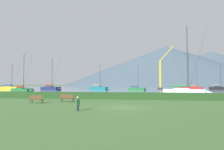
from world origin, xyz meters
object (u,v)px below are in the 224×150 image
object	(u,v)px
sailboat_slip_8	(137,89)
sailboat_slip_5	(185,92)
sailboat_slip_0	(22,90)
sailboat_slip_2	(11,88)
sailboat_slip_9	(196,88)
park_bench_near_path	(67,98)
dock_crane	(161,76)
sailboat_slip_4	(219,88)
sailboat_slip_1	(187,89)
sailboat_slip_6	(51,88)
sailboat_slip_7	(99,88)
park_bench_under_tree	(36,99)
person_seated_viewer	(78,103)

from	to	relation	value
sailboat_slip_8	sailboat_slip_5	bearing A→B (deg)	-54.45
sailboat_slip_0	sailboat_slip_2	size ratio (longest dim) A/B	1.08
sailboat_slip_2	sailboat_slip_9	size ratio (longest dim) A/B	1.05
park_bench_near_path	dock_crane	bearing A→B (deg)	79.74
sailboat_slip_4	sailboat_slip_9	xyz separation A→B (m)	(-5.31, 16.72, -0.12)
sailboat_slip_1	sailboat_slip_6	distance (m)	48.52
sailboat_slip_6	sailboat_slip_2	bearing A→B (deg)	-144.59
sailboat_slip_4	sailboat_slip_7	bearing A→B (deg)	-156.67
sailboat_slip_0	park_bench_under_tree	world-z (taller)	sailboat_slip_0
park_bench_near_path	park_bench_under_tree	world-z (taller)	same
sailboat_slip_1	sailboat_slip_4	size ratio (longest dim) A/B	1.10
sailboat_slip_6	park_bench_near_path	world-z (taller)	sailboat_slip_6
sailboat_slip_5	dock_crane	world-z (taller)	dock_crane
sailboat_slip_6	park_bench_under_tree	xyz separation A→B (m)	(22.79, -51.15, -0.24)
sailboat_slip_7	person_seated_viewer	distance (m)	64.84
sailboat_slip_1	person_seated_viewer	distance (m)	53.37
sailboat_slip_0	sailboat_slip_2	bearing A→B (deg)	152.00
sailboat_slip_6	park_bench_near_path	xyz separation A→B (m)	(25.67, -48.70, -0.23)
sailboat_slip_0	sailboat_slip_4	distance (m)	72.83
sailboat_slip_6	sailboat_slip_1	bearing A→B (deg)	11.13
sailboat_slip_0	sailboat_slip_6	distance (m)	20.47
sailboat_slip_4	park_bench_under_tree	size ratio (longest dim) A/B	6.75
sailboat_slip_1	sailboat_slip_4	bearing A→B (deg)	69.94
sailboat_slip_0	sailboat_slip_4	size ratio (longest dim) A/B	1.02
person_seated_viewer	dock_crane	distance (m)	76.34
sailboat_slip_0	dock_crane	xyz separation A→B (m)	(40.38, 38.70, 5.07)
sailboat_slip_2	sailboat_slip_5	world-z (taller)	sailboat_slip_5
sailboat_slip_1	sailboat_slip_5	world-z (taller)	sailboat_slip_5
sailboat_slip_5	sailboat_slip_7	xyz separation A→B (m)	(-26.26, 36.77, -0.09)
sailboat_slip_1	park_bench_near_path	xyz separation A→B (m)	(-22.38, -41.91, -0.18)
sailboat_slip_4	sailboat_slip_8	world-z (taller)	sailboat_slip_4
sailboat_slip_9	person_seated_viewer	world-z (taller)	sailboat_slip_9
sailboat_slip_2	park_bench_near_path	xyz separation A→B (m)	(39.61, -44.64, -0.22)
park_bench_under_tree	dock_crane	size ratio (longest dim) A/B	0.08
sailboat_slip_4	sailboat_slip_5	world-z (taller)	sailboat_slip_5
sailboat_slip_6	person_seated_viewer	size ratio (longest dim) A/B	9.62
sailboat_slip_8	person_seated_viewer	distance (m)	57.61
sailboat_slip_8	dock_crane	distance (m)	20.71
sailboat_slip_6	dock_crane	world-z (taller)	dock_crane
sailboat_slip_0	sailboat_slip_4	xyz separation A→B (m)	(63.17, 36.25, 0.06)
sailboat_slip_2	dock_crane	xyz separation A→B (m)	(55.62, 22.33, 4.97)
park_bench_under_tree	sailboat_slip_2	bearing A→B (deg)	130.26
person_seated_viewer	sailboat_slip_0	bearing A→B (deg)	127.63
sailboat_slip_2	sailboat_slip_4	distance (m)	80.89
park_bench_near_path	sailboat_slip_1	bearing A→B (deg)	65.08
sailboat_slip_8	dock_crane	size ratio (longest dim) A/B	0.48
sailboat_slip_8	park_bench_under_tree	distance (m)	52.58
sailboat_slip_2	person_seated_viewer	world-z (taller)	sailboat_slip_2
sailboat_slip_7	sailboat_slip_9	world-z (taller)	sailboat_slip_7
sailboat_slip_2	sailboat_slip_6	size ratio (longest dim) A/B	0.83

